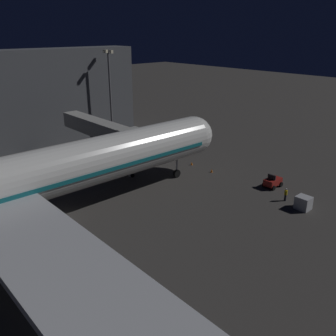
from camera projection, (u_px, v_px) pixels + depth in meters
name	position (u px, v px, depth m)	size (l,w,h in m)	color
ground_plane	(54.00, 220.00, 42.94)	(320.00, 320.00, 0.00)	#383533
jet_bridge	(106.00, 131.00, 57.93)	(20.58, 3.40, 7.50)	#9E9E99
apron_floodlight_mast	(110.00, 88.00, 73.00)	(2.90, 0.50, 17.40)	#59595E
pushback_tug	(273.00, 182.00, 51.81)	(1.86, 2.70, 1.95)	maroon
baggage_container_near_belt	(303.00, 203.00, 45.36)	(1.74, 1.58, 1.68)	#B7BABF
ground_crew_by_belt_loader	(286.00, 194.00, 47.50)	(0.40, 0.40, 1.77)	black
traffic_cone_nose_port	(212.00, 171.00, 57.29)	(0.36, 0.36, 0.55)	orange
traffic_cone_nose_starboard	(192.00, 163.00, 60.34)	(0.36, 0.36, 0.55)	orange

